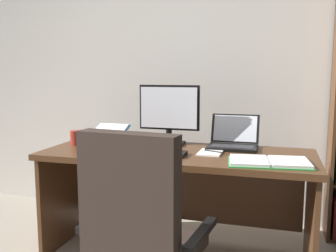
{
  "coord_description": "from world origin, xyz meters",
  "views": [
    {
      "loc": [
        0.74,
        -1.21,
        1.28
      ],
      "look_at": [
        0.05,
        1.17,
        0.93
      ],
      "focal_mm": 40.7,
      "sensor_mm": 36.0,
      "label": 1
    }
  ],
  "objects_px": {
    "keyboard": "(154,153)",
    "notepad": "(210,152)",
    "open_binder": "(269,162)",
    "computer_mouse": "(111,149)",
    "reading_stand_with_book": "(109,132)",
    "coffee_mug": "(77,138)",
    "office_chair": "(141,248)",
    "pen": "(213,151)",
    "laptop": "(233,141)",
    "monitor": "(169,115)",
    "desk": "(180,177)"
  },
  "relations": [
    {
      "from": "laptop",
      "to": "open_binder",
      "type": "bearing_deg",
      "value": -58.4
    },
    {
      "from": "monitor",
      "to": "laptop",
      "type": "height_order",
      "value": "monitor"
    },
    {
      "from": "monitor",
      "to": "pen",
      "type": "xyz_separation_m",
      "value": [
        0.37,
        -0.22,
        -0.21
      ]
    },
    {
      "from": "coffee_mug",
      "to": "open_binder",
      "type": "bearing_deg",
      "value": -8.59
    },
    {
      "from": "monitor",
      "to": "laptop",
      "type": "relative_size",
      "value": 1.32
    },
    {
      "from": "office_chair",
      "to": "keyboard",
      "type": "bearing_deg",
      "value": 109.0
    },
    {
      "from": "office_chair",
      "to": "computer_mouse",
      "type": "height_order",
      "value": "office_chair"
    },
    {
      "from": "reading_stand_with_book",
      "to": "open_binder",
      "type": "xyz_separation_m",
      "value": [
        1.24,
        -0.47,
        -0.05
      ]
    },
    {
      "from": "desk",
      "to": "coffee_mug",
      "type": "height_order",
      "value": "coffee_mug"
    },
    {
      "from": "reading_stand_with_book",
      "to": "coffee_mug",
      "type": "relative_size",
      "value": 2.57
    },
    {
      "from": "laptop",
      "to": "computer_mouse",
      "type": "xyz_separation_m",
      "value": [
        -0.77,
        -0.37,
        -0.03
      ]
    },
    {
      "from": "desk",
      "to": "monitor",
      "type": "xyz_separation_m",
      "value": [
        -0.12,
        0.15,
        0.42
      ]
    },
    {
      "from": "keyboard",
      "to": "pen",
      "type": "xyz_separation_m",
      "value": [
        0.37,
        0.14,
        0.0
      ]
    },
    {
      "from": "desk",
      "to": "open_binder",
      "type": "relative_size",
      "value": 3.64
    },
    {
      "from": "keyboard",
      "to": "notepad",
      "type": "bearing_deg",
      "value": 22.33
    },
    {
      "from": "notepad",
      "to": "computer_mouse",
      "type": "bearing_deg",
      "value": -167.57
    },
    {
      "from": "monitor",
      "to": "open_binder",
      "type": "bearing_deg",
      "value": -29.5
    },
    {
      "from": "office_chair",
      "to": "pen",
      "type": "distance_m",
      "value": 0.89
    },
    {
      "from": "keyboard",
      "to": "laptop",
      "type": "bearing_deg",
      "value": 37.88
    },
    {
      "from": "notepad",
      "to": "coffee_mug",
      "type": "distance_m",
      "value": 1.0
    },
    {
      "from": "desk",
      "to": "monitor",
      "type": "distance_m",
      "value": 0.46
    },
    {
      "from": "keyboard",
      "to": "reading_stand_with_book",
      "type": "distance_m",
      "value": 0.66
    },
    {
      "from": "desk",
      "to": "office_chair",
      "type": "bearing_deg",
      "value": -88.43
    },
    {
      "from": "desk",
      "to": "pen",
      "type": "bearing_deg",
      "value": -14.94
    },
    {
      "from": "desk",
      "to": "laptop",
      "type": "xyz_separation_m",
      "value": [
        0.35,
        0.16,
        0.25
      ]
    },
    {
      "from": "office_chair",
      "to": "open_binder",
      "type": "relative_size",
      "value": 2.04
    },
    {
      "from": "computer_mouse",
      "to": "reading_stand_with_book",
      "type": "xyz_separation_m",
      "value": [
        -0.21,
        0.42,
        0.04
      ]
    },
    {
      "from": "notepad",
      "to": "pen",
      "type": "height_order",
      "value": "pen"
    },
    {
      "from": "reading_stand_with_book",
      "to": "notepad",
      "type": "relative_size",
      "value": 1.31
    },
    {
      "from": "monitor",
      "to": "coffee_mug",
      "type": "relative_size",
      "value": 4.23
    },
    {
      "from": "reading_stand_with_book",
      "to": "laptop",
      "type": "bearing_deg",
      "value": -3.11
    },
    {
      "from": "open_binder",
      "to": "notepad",
      "type": "relative_size",
      "value": 2.37
    },
    {
      "from": "office_chair",
      "to": "computer_mouse",
      "type": "distance_m",
      "value": 0.86
    },
    {
      "from": "computer_mouse",
      "to": "notepad",
      "type": "relative_size",
      "value": 0.5
    },
    {
      "from": "open_binder",
      "to": "coffee_mug",
      "type": "relative_size",
      "value": 4.65
    },
    {
      "from": "notepad",
      "to": "reading_stand_with_book",
      "type": "bearing_deg",
      "value": 162.16
    },
    {
      "from": "monitor",
      "to": "reading_stand_with_book",
      "type": "xyz_separation_m",
      "value": [
        -0.51,
        0.06,
        -0.16
      ]
    },
    {
      "from": "keyboard",
      "to": "notepad",
      "type": "xyz_separation_m",
      "value": [
        0.35,
        0.14,
        -0.01
      ]
    },
    {
      "from": "notepad",
      "to": "pen",
      "type": "bearing_deg",
      "value": 0.0
    },
    {
      "from": "reading_stand_with_book",
      "to": "office_chair",
      "type": "bearing_deg",
      "value": -58.47
    },
    {
      "from": "computer_mouse",
      "to": "coffee_mug",
      "type": "relative_size",
      "value": 0.97
    },
    {
      "from": "keyboard",
      "to": "computer_mouse",
      "type": "xyz_separation_m",
      "value": [
        -0.3,
        0.0,
        0.01
      ]
    },
    {
      "from": "computer_mouse",
      "to": "pen",
      "type": "bearing_deg",
      "value": 12.07
    },
    {
      "from": "laptop",
      "to": "reading_stand_with_book",
      "type": "xyz_separation_m",
      "value": [
        -0.98,
        0.05,
        0.01
      ]
    },
    {
      "from": "monitor",
      "to": "notepad",
      "type": "xyz_separation_m",
      "value": [
        0.35,
        -0.22,
        -0.21
      ]
    },
    {
      "from": "open_binder",
      "to": "desk",
      "type": "bearing_deg",
      "value": 149.66
    },
    {
      "from": "desk",
      "to": "open_binder",
      "type": "distance_m",
      "value": 0.69
    },
    {
      "from": "reading_stand_with_book",
      "to": "coffee_mug",
      "type": "bearing_deg",
      "value": -117.27
    },
    {
      "from": "open_binder",
      "to": "monitor",
      "type": "bearing_deg",
      "value": 143.29
    },
    {
      "from": "open_binder",
      "to": "office_chair",
      "type": "bearing_deg",
      "value": -141.1
    }
  ]
}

